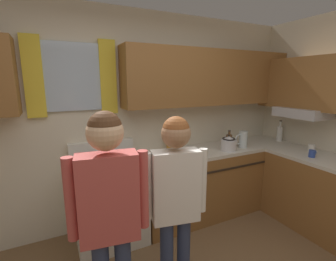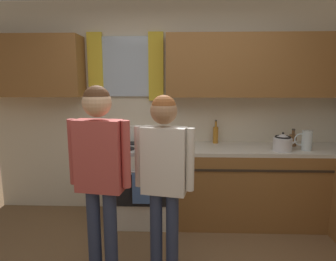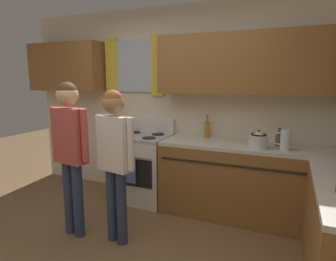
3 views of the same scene
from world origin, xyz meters
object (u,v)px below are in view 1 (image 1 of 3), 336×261
bottle_milk_white (280,133)px  adult_left (109,207)px  mug_ceramic_white (312,148)px  stovetop_kettle (229,143)px  bottle_squat_brown (229,139)px  water_pitcher (243,139)px  adult_in_plaid (176,193)px  mug_cobalt_blue (312,153)px  bottle_oil_amber (169,142)px  stove_oven (109,201)px

bottle_milk_white → adult_left: 2.94m
mug_ceramic_white → stovetop_kettle: (-0.91, 0.51, 0.05)m
mug_ceramic_white → bottle_squat_brown: bearing=133.7°
water_pitcher → adult_in_plaid: bearing=-148.6°
stovetop_kettle → water_pitcher: 0.27m
mug_cobalt_blue → water_pitcher: (-0.44, 0.69, 0.07)m
bottle_milk_white → adult_in_plaid: 2.46m
mug_cobalt_blue → adult_left: 2.48m
bottle_squat_brown → mug_ceramic_white: size_ratio=1.63×
bottle_oil_amber → adult_in_plaid: (-0.57, -1.26, -0.04)m
stove_oven → stovetop_kettle: (1.53, -0.16, 0.53)m
bottle_squat_brown → water_pitcher: size_ratio=0.93×
water_pitcher → stovetop_kettle: bearing=-173.5°
mug_cobalt_blue → stovetop_kettle: bearing=137.1°
mug_ceramic_white → water_pitcher: bearing=140.0°
mug_cobalt_blue → adult_in_plaid: adult_in_plaid is taller
bottle_oil_amber → adult_left: adult_left is taller
stovetop_kettle → bottle_oil_amber: bearing=151.5°
adult_in_plaid → stovetop_kettle: bearing=35.6°
mug_cobalt_blue → bottle_milk_white: bearing=66.8°
mug_ceramic_white → water_pitcher: (-0.65, 0.54, 0.06)m
bottle_oil_amber → adult_in_plaid: adult_in_plaid is taller
bottle_oil_amber → stove_oven: bearing=-166.0°
bottle_oil_amber → adult_left: bearing=-129.0°
mug_ceramic_white → adult_left: adult_left is taller
water_pitcher → adult_in_plaid: size_ratio=0.14×
stovetop_kettle → adult_left: size_ratio=0.17×
bottle_squat_brown → mug_cobalt_blue: 1.02m
mug_ceramic_white → adult_left: bearing=-170.6°
mug_cobalt_blue → mug_ceramic_white: 0.25m
bottle_milk_white → water_pitcher: (-0.75, -0.03, -0.01)m
bottle_milk_white → adult_in_plaid: adult_in_plaid is taller
bottle_oil_amber → water_pitcher: bearing=-19.8°
water_pitcher → mug_ceramic_white: bearing=-40.0°
bottle_squat_brown → adult_in_plaid: bearing=-142.2°
stove_oven → mug_ceramic_white: bearing=-15.4°
stove_oven → mug_ceramic_white: 2.57m
stovetop_kettle → water_pitcher: (0.26, 0.03, 0.02)m
mug_ceramic_white → adult_left: (-2.66, -0.44, 0.07)m
adult_left → mug_cobalt_blue: bearing=6.9°
mug_ceramic_white → adult_in_plaid: adult_in_plaid is taller
mug_cobalt_blue → water_pitcher: bearing=122.8°
stove_oven → adult_in_plaid: adult_in_plaid is taller
water_pitcher → adult_left: bearing=-154.0°
stove_oven → adult_left: (-0.22, -1.11, 0.55)m
bottle_oil_amber → bottle_squat_brown: 0.89m
stovetop_kettle → mug_cobalt_blue: bearing=-42.9°
stove_oven → bottle_oil_amber: (0.85, 0.21, 0.54)m
bottle_squat_brown → adult_left: (-1.95, -1.18, 0.04)m
bottle_oil_amber → stovetop_kettle: 0.77m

